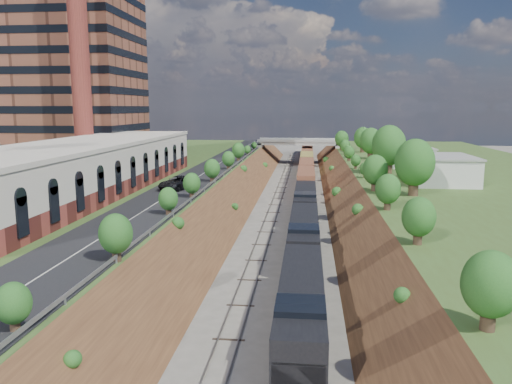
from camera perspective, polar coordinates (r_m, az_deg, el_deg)
The scene contains 18 objects.
platform_left at distance 95.78m, azimuth -16.11°, elevation 0.77°, with size 44.00×180.00×5.00m, color #415724.
platform_right at distance 93.75m, azimuth 24.63°, elevation 0.08°, with size 44.00×180.00×5.00m, color #415724.
embankment_left at distance 90.30m, azimuth -2.98°, elevation -0.99°, with size 7.07×180.00×7.07m, color brown.
embankment_right at distance 89.59m, azimuth 11.07°, elevation -1.25°, with size 7.07×180.00×7.07m, color brown.
rail_left_track at distance 89.38m, azimuth 2.35°, elevation -1.04°, with size 1.58×180.00×0.18m, color gray.
rail_right_track at distance 89.21m, azimuth 5.69°, elevation -1.10°, with size 1.58×180.00×0.18m, color gray.
road at distance 90.32m, azimuth -5.83°, elevation 2.22°, with size 8.00×180.00×0.10m, color black.
guardrail at distance 89.31m, azimuth -3.28°, elevation 2.49°, with size 0.10×171.00×0.70m.
commercial_building at distance 73.03m, azimuth -19.12°, elevation 2.70°, with size 14.30×62.30×7.00m.
highrise_tower at distance 111.33m, azimuth -19.96°, elevation 17.48°, with size 22.00×22.00×53.90m.
smokestack at distance 92.63m, azimuth -19.50°, elevation 14.28°, with size 3.20×3.20×40.00m, color brown.
overpass at distance 150.14m, azimuth 4.88°, elevation 5.14°, with size 24.50×8.30×7.40m.
white_building_near at distance 82.83m, azimuth 20.35°, elevation 2.35°, with size 9.00×12.00×4.00m, color silver.
white_building_far at distance 104.08m, azimuth 17.13°, elevation 3.79°, with size 8.00×10.00×3.60m, color silver.
tree_right_large at distance 69.48m, azimuth 17.68°, elevation 3.18°, with size 5.25×5.25×7.61m.
tree_left_crest at distance 50.80m, azimuth -10.97°, elevation -1.46°, with size 2.45×2.45×3.55m.
freight_train at distance 111.43m, azimuth 5.79°, elevation 2.43°, with size 3.25×165.02×4.80m.
suv at distance 72.18m, azimuth -8.87°, elevation 1.06°, with size 3.09×6.69×1.86m, color black.
Camera 1 is at (2.92, -27.65, 16.69)m, focal length 35.00 mm.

